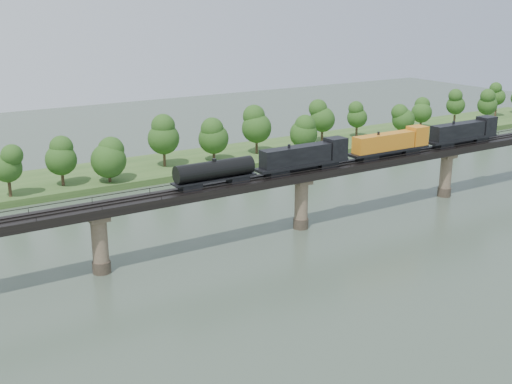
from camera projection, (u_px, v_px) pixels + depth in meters
ground at (413, 283)px, 100.70m from camera, size 400.00×400.00×0.00m
far_bank at (179, 165)px, 169.45m from camera, size 300.00×24.00×1.60m
bridge at (301, 201)px, 123.47m from camera, size 236.00×30.00×11.50m
bridge_superstructure at (302, 170)px, 121.64m from camera, size 220.00×4.90×0.75m
far_treeline at (155, 142)px, 159.33m from camera, size 289.06×17.54×13.60m
freight_train at (363, 148)px, 128.58m from camera, size 80.95×3.15×5.57m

